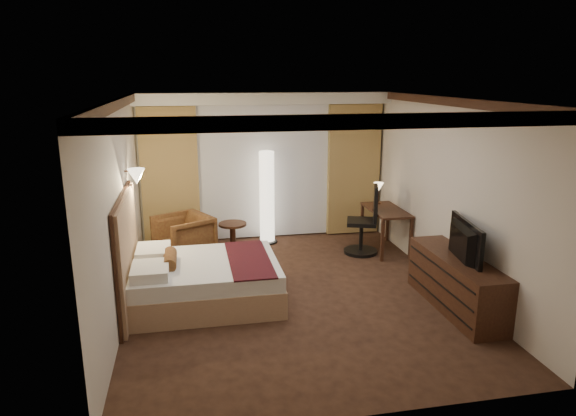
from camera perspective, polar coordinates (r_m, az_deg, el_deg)
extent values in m
cube|color=black|center=(7.34, 0.61, -9.50)|extent=(4.50, 5.50, 0.01)
cube|color=white|center=(6.71, 0.67, 12.06)|extent=(4.50, 5.50, 0.01)
cube|color=beige|center=(9.55, -2.73, 4.65)|extent=(4.50, 0.02, 2.70)
cube|color=beige|center=(6.82, -18.21, -0.12)|extent=(0.02, 5.50, 2.70)
cube|color=beige|center=(7.67, 17.34, 1.53)|extent=(0.02, 5.50, 2.70)
cube|color=white|center=(9.17, -2.59, 12.10)|extent=(4.50, 0.50, 0.20)
cube|color=silver|center=(9.49, -2.65, 3.97)|extent=(2.48, 0.04, 2.45)
cube|color=tan|center=(9.34, -12.99, 3.44)|extent=(1.00, 0.14, 2.45)
cube|color=tan|center=(9.83, 7.28, 4.23)|extent=(1.00, 0.14, 2.45)
imported|color=#482415|center=(8.67, -11.54, -3.01)|extent=(1.05, 1.07, 0.84)
imported|color=black|center=(6.90, 18.39, -2.88)|extent=(0.77, 1.13, 0.14)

